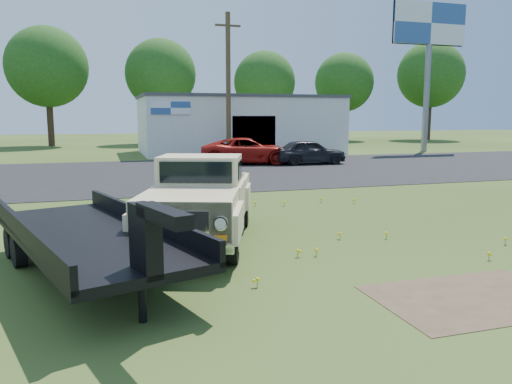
# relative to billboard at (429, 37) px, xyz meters

# --- Properties ---
(ground) EXTENTS (140.00, 140.00, 0.00)m
(ground) POSITION_rel_billboard_xyz_m (-20.00, -24.04, -8.54)
(ground) COLOR #2D4114
(ground) RESTS_ON ground
(asphalt_lot) EXTENTS (90.00, 14.00, 0.02)m
(asphalt_lot) POSITION_rel_billboard_xyz_m (-20.00, -9.04, -8.54)
(asphalt_lot) COLOR black
(asphalt_lot) RESTS_ON ground
(dirt_patch_a) EXTENTS (3.00, 2.00, 0.01)m
(dirt_patch_a) POSITION_rel_billboard_xyz_m (-18.50, -27.04, -8.54)
(dirt_patch_a) COLOR #4C3B28
(dirt_patch_a) RESTS_ON ground
(dirt_patch_b) EXTENTS (2.20, 1.60, 0.01)m
(dirt_patch_b) POSITION_rel_billboard_xyz_m (-22.00, -20.54, -8.54)
(dirt_patch_b) COLOR #4C3B28
(dirt_patch_b) RESTS_ON ground
(commercial_building) EXTENTS (14.20, 8.20, 4.15)m
(commercial_building) POSITION_rel_billboard_xyz_m (-14.00, 2.95, -6.44)
(commercial_building) COLOR silver
(commercial_building) RESTS_ON ground
(billboard) EXTENTS (6.10, 0.45, 11.05)m
(billboard) POSITION_rel_billboard_xyz_m (0.00, 0.00, 0.00)
(billboard) COLOR slate
(billboard) RESTS_ON ground
(utility_pole_mid) EXTENTS (1.60, 0.30, 9.00)m
(utility_pole_mid) POSITION_rel_billboard_xyz_m (-16.00, -2.04, -3.93)
(utility_pole_mid) COLOR #463320
(utility_pole_mid) RESTS_ON ground
(treeline_c) EXTENTS (7.04, 7.04, 10.47)m
(treeline_c) POSITION_rel_billboard_xyz_m (-28.00, 15.46, -1.60)
(treeline_c) COLOR #382519
(treeline_c) RESTS_ON ground
(treeline_d) EXTENTS (6.72, 6.72, 10.00)m
(treeline_d) POSITION_rel_billboard_xyz_m (-18.00, 16.46, -1.92)
(treeline_d) COLOR #382519
(treeline_d) RESTS_ON ground
(treeline_e) EXTENTS (6.08, 6.08, 9.04)m
(treeline_e) POSITION_rel_billboard_xyz_m (-8.00, 14.96, -2.55)
(treeline_e) COLOR #382519
(treeline_e) RESTS_ON ground
(treeline_f) EXTENTS (6.40, 6.40, 9.52)m
(treeline_f) POSITION_rel_billboard_xyz_m (2.00, 17.46, -2.24)
(treeline_f) COLOR #382519
(treeline_f) RESTS_ON ground
(treeline_g) EXTENTS (7.36, 7.36, 10.95)m
(treeline_g) POSITION_rel_billboard_xyz_m (12.00, 15.96, -1.29)
(treeline_g) COLOR #382519
(treeline_g) RESTS_ON ground
(vintage_pickup_truck) EXTENTS (3.66, 5.60, 1.89)m
(vintage_pickup_truck) POSITION_rel_billboard_xyz_m (-21.78, -22.44, -7.59)
(vintage_pickup_truck) COLOR beige
(vintage_pickup_truck) RESTS_ON ground
(flatbed_trailer) EXTENTS (3.81, 6.46, 1.67)m
(flatbed_trailer) POSITION_rel_billboard_xyz_m (-24.07, -24.24, -7.70)
(flatbed_trailer) COLOR black
(flatbed_trailer) RESTS_ON ground
(red_pickup) EXTENTS (5.70, 3.58, 1.47)m
(red_pickup) POSITION_rel_billboard_xyz_m (-15.87, -5.93, -7.80)
(red_pickup) COLOR maroon
(red_pickup) RESTS_ON ground
(dark_sedan) EXTENTS (4.12, 1.76, 1.39)m
(dark_sedan) POSITION_rel_billboard_xyz_m (-12.59, -7.00, -7.84)
(dark_sedan) COLOR black
(dark_sedan) RESTS_ON ground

